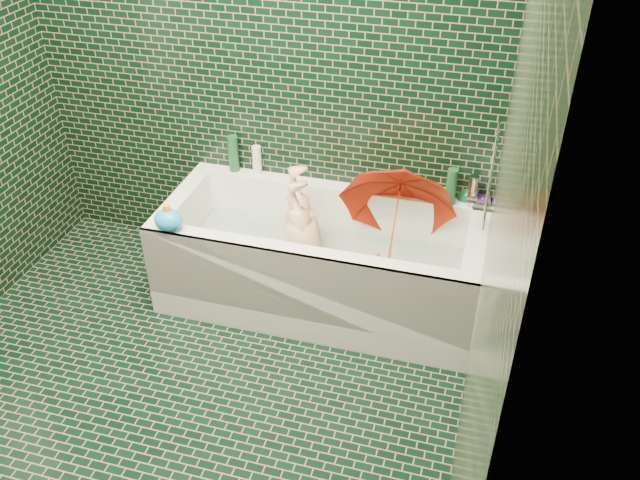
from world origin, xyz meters
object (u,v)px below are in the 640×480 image
(child, at_px, (310,250))
(umbrella, at_px, (395,220))
(bath_toy, at_px, (168,220))
(bathtub, at_px, (320,269))
(rubber_duck, at_px, (440,194))

(child, distance_m, umbrella, 0.50)
(umbrella, height_order, bath_toy, umbrella)
(bathtub, distance_m, rubber_duck, 0.77)
(bathtub, relative_size, child, 1.84)
(child, xyz_separation_m, rubber_duck, (0.64, 0.31, 0.28))
(umbrella, height_order, rubber_duck, umbrella)
(umbrella, bearing_deg, child, -168.81)
(umbrella, xyz_separation_m, bath_toy, (-1.07, -0.41, 0.07))
(umbrella, distance_m, bath_toy, 1.15)
(bath_toy, bearing_deg, umbrella, 30.89)
(bathtub, height_order, umbrella, umbrella)
(bathtub, distance_m, bath_toy, 0.87)
(umbrella, bearing_deg, bath_toy, -155.72)
(bathtub, bearing_deg, child, 154.98)
(bathtub, bearing_deg, umbrella, 13.60)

